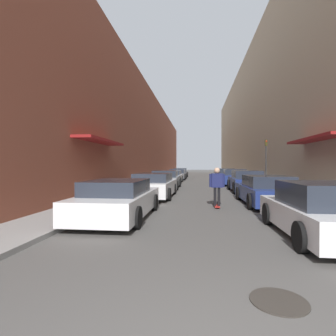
{
  "coord_description": "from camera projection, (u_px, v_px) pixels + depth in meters",
  "views": [
    {
      "loc": [
        -0.28,
        -1.58,
        1.69
      ],
      "look_at": [
        -1.85,
        12.34,
        1.54
      ],
      "focal_mm": 28.0,
      "sensor_mm": 36.0,
      "label": 1
    }
  ],
  "objects": [
    {
      "name": "parked_car_left_1",
      "position": [
        154.0,
        185.0,
        13.78
      ],
      "size": [
        2.07,
        4.71,
        1.27
      ],
      "color": "silver",
      "rests_on": "ground"
    },
    {
      "name": "building_row_right",
      "position": [
        261.0,
        118.0,
        32.26
      ],
      "size": [
        4.9,
        63.69,
        15.15
      ],
      "color": "tan",
      "rests_on": "ground"
    },
    {
      "name": "manhole_cover",
      "position": [
        279.0,
        301.0,
        3.23
      ],
      "size": [
        0.7,
        0.7,
        0.02
      ],
      "color": "#332D28",
      "rests_on": "ground"
    },
    {
      "name": "parked_car_left_3",
      "position": [
        173.0,
        177.0,
        25.07
      ],
      "size": [
        1.85,
        4.74,
        1.2
      ],
      "color": "silver",
      "rests_on": "ground"
    },
    {
      "name": "traffic_light",
      "position": [
        266.0,
        158.0,
        19.49
      ],
      "size": [
        0.16,
        0.22,
        3.46
      ],
      "color": "#2D2D2D",
      "rests_on": "curb_strip_right"
    },
    {
      "name": "skateboarder",
      "position": [
        217.0,
        183.0,
        10.39
      ],
      "size": [
        0.61,
        0.78,
        1.6
      ],
      "color": "#B2231E",
      "rests_on": "ground"
    },
    {
      "name": "parked_car_right_2",
      "position": [
        246.0,
        181.0,
        16.49
      ],
      "size": [
        1.99,
        4.41,
        1.35
      ],
      "color": "navy",
      "rests_on": "ground"
    },
    {
      "name": "parked_car_right_0",
      "position": [
        321.0,
        211.0,
        6.09
      ],
      "size": [
        1.94,
        3.93,
        1.29
      ],
      "color": "silver",
      "rests_on": "ground"
    },
    {
      "name": "parked_car_left_4",
      "position": [
        178.0,
        174.0,
        30.74
      ],
      "size": [
        1.97,
        4.69,
        1.24
      ],
      "color": "#515459",
      "rests_on": "ground"
    },
    {
      "name": "ground",
      "position": [
        200.0,
        182.0,
        26.87
      ],
      "size": [
        140.12,
        140.12,
        0.0
      ],
      "primitive_type": "plane",
      "color": "#4C4947"
    },
    {
      "name": "parked_car_right_1",
      "position": [
        266.0,
        191.0,
        11.16
      ],
      "size": [
        2.01,
        4.64,
        1.25
      ],
      "color": "navy",
      "rests_on": "ground"
    },
    {
      "name": "building_row_left",
      "position": [
        141.0,
        139.0,
        33.98
      ],
      "size": [
        4.9,
        63.69,
        10.29
      ],
      "color": "brown",
      "rests_on": "ground"
    },
    {
      "name": "parked_car_right_4",
      "position": [
        225.0,
        175.0,
        27.62
      ],
      "size": [
        1.9,
        4.66,
        1.34
      ],
      "color": "#232326",
      "rests_on": "ground"
    },
    {
      "name": "parked_car_right_3",
      "position": [
        234.0,
        177.0,
        21.99
      ],
      "size": [
        2.04,
        3.97,
        1.36
      ],
      "color": "navy",
      "rests_on": "ground"
    },
    {
      "name": "parked_car_left_0",
      "position": [
        119.0,
        199.0,
        8.38
      ],
      "size": [
        2.0,
        4.62,
        1.22
      ],
      "color": "silver",
      "rests_on": "ground"
    },
    {
      "name": "curb_strip_right",
      "position": [
        237.0,
        178.0,
        32.67
      ],
      "size": [
        1.8,
        63.69,
        0.12
      ],
      "color": "gray",
      "rests_on": "ground"
    },
    {
      "name": "parked_car_left_5",
      "position": [
        180.0,
        173.0,
        36.66
      ],
      "size": [
        2.03,
        4.66,
        1.28
      ],
      "color": "#232326",
      "rests_on": "ground"
    },
    {
      "name": "curb_strip_left",
      "position": [
        164.0,
        178.0,
        33.71
      ],
      "size": [
        1.8,
        63.69,
        0.12
      ],
      "color": "gray",
      "rests_on": "ground"
    },
    {
      "name": "parked_car_left_2",
      "position": [
        166.0,
        180.0,
        19.07
      ],
      "size": [
        2.02,
        4.62,
        1.3
      ],
      "color": "gray",
      "rests_on": "ground"
    }
  ]
}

